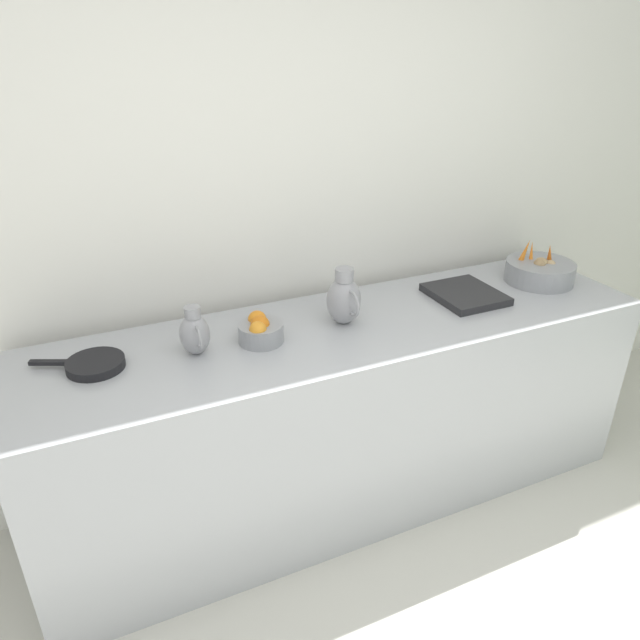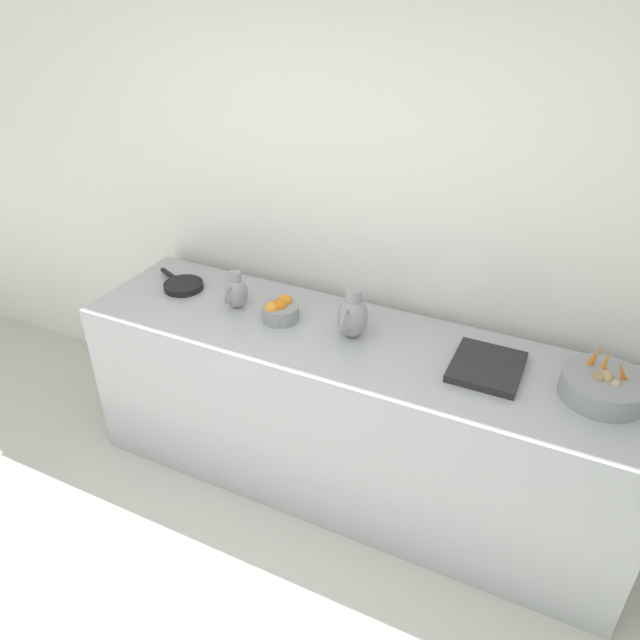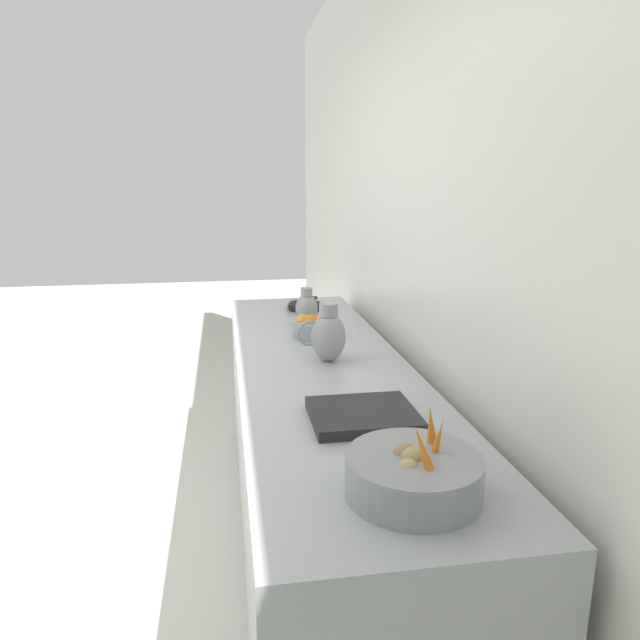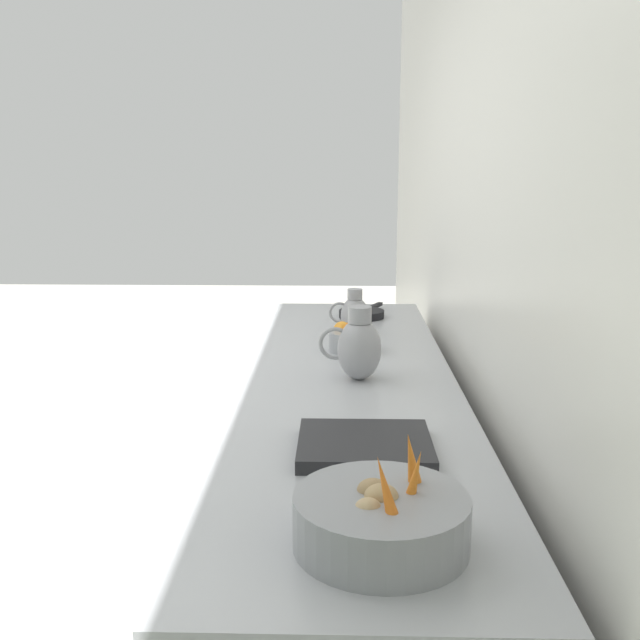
{
  "view_description": "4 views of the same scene",
  "coord_description": "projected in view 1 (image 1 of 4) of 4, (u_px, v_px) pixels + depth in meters",
  "views": [
    {
      "loc": [
        0.52,
        -0.87,
        2.07
      ],
      "look_at": [
        -1.28,
        -0.06,
        1.1
      ],
      "focal_mm": 32.48,
      "sensor_mm": 36.0,
      "label": 1
    },
    {
      "loc": [
        0.76,
        1.08,
        2.51
      ],
      "look_at": [
        -1.34,
        0.06,
        1.09
      ],
      "focal_mm": 33.67,
      "sensor_mm": 36.0,
      "label": 2
    },
    {
      "loc": [
        -1.08,
        2.53,
        1.71
      ],
      "look_at": [
        -1.46,
        0.22,
        1.14
      ],
      "focal_mm": 32.68,
      "sensor_mm": 36.0,
      "label": 3
    },
    {
      "loc": [
        -1.44,
        2.57,
        1.66
      ],
      "look_at": [
        -1.37,
        0.03,
        1.12
      ],
      "focal_mm": 41.18,
      "sensor_mm": 36.0,
      "label": 4
    }
  ],
  "objects": [
    {
      "name": "tile_wall_left",
      "position": [
        399.0,
        165.0,
        2.84
      ],
      "size": [
        0.1,
        8.0,
        3.0
      ],
      "primitive_type": "cube",
      "color": "white",
      "rests_on": "ground_plane"
    },
    {
      "name": "prep_counter",
      "position": [
        347.0,
        414.0,
        2.73
      ],
      "size": [
        0.73,
        2.77,
        0.94
      ],
      "primitive_type": "cube",
      "color": "#ADAFB5",
      "rests_on": "ground_plane"
    },
    {
      "name": "vegetable_colander",
      "position": [
        539.0,
        271.0,
        2.94
      ],
      "size": [
        0.34,
        0.34,
        0.22
      ],
      "color": "gray",
      "rests_on": "prep_counter"
    },
    {
      "name": "orange_bowl",
      "position": [
        260.0,
        330.0,
        2.36
      ],
      "size": [
        0.19,
        0.19,
        0.12
      ],
      "color": "gray",
      "rests_on": "prep_counter"
    },
    {
      "name": "metal_pitcher_tall",
      "position": [
        344.0,
        299.0,
        2.49
      ],
      "size": [
        0.21,
        0.15,
        0.25
      ],
      "color": "#939399",
      "rests_on": "prep_counter"
    },
    {
      "name": "metal_pitcher_short",
      "position": [
        195.0,
        333.0,
        2.25
      ],
      "size": [
        0.17,
        0.12,
        0.2
      ],
      "color": "#939399",
      "rests_on": "prep_counter"
    },
    {
      "name": "counter_sink_basin",
      "position": [
        465.0,
        294.0,
        2.77
      ],
      "size": [
        0.34,
        0.3,
        0.04
      ],
      "primitive_type": "cube",
      "color": "#232326",
      "rests_on": "prep_counter"
    },
    {
      "name": "skillet_on_counter",
      "position": [
        94.0,
        364.0,
        2.18
      ],
      "size": [
        0.22,
        0.34,
        0.03
      ],
      "color": "black",
      "rests_on": "prep_counter"
    }
  ]
}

